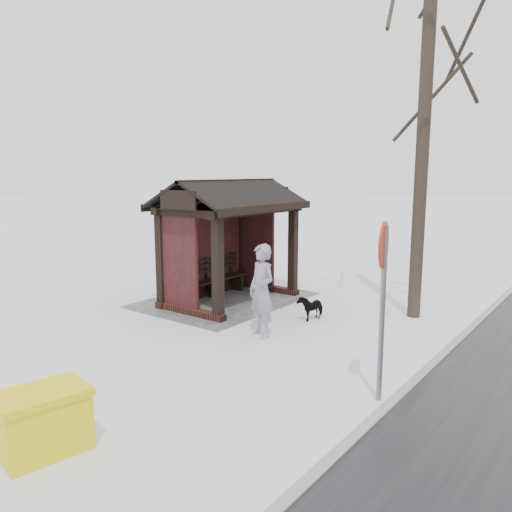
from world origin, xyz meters
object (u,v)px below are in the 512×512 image
Objects in this scene: pedestrian at (262,291)px; grit_bin at (44,421)px; dog at (311,307)px; tree_near at (429,32)px; road_sign at (383,275)px; bus_shelter at (225,216)px.

pedestrian reaches higher than grit_bin.
dog is 0.59× the size of grit_bin.
grit_bin reaches higher than dog.
grit_bin is at bearing -65.36° from pedestrian.
road_sign is (4.48, 1.08, -4.30)m from tree_near.
tree_near is 13.57× the size of dog.
bus_shelter is at bearing -131.99° from road_sign.
grit_bin is (6.53, 0.28, 0.11)m from dog.
pedestrian is at bearing -162.94° from grit_bin.
tree_near is 3.46× the size of road_sign.
bus_shelter is 0.40× the size of tree_near.
tree_near is 6.34m from dog.
bus_shelter reaches higher than dog.
pedestrian is at bearing 54.53° from bus_shelter.
dog is 4.33m from road_sign.
bus_shelter is at bearing 163.65° from pedestrian.
bus_shelter is 1.38× the size of road_sign.
pedestrian is 4.99m from grit_bin.
road_sign reaches higher than grit_bin.
pedestrian is 1.73m from dog.
road_sign is (-3.67, 2.56, 1.46)m from grit_bin.
dog is (0.12, 2.59, -1.88)m from bus_shelter.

